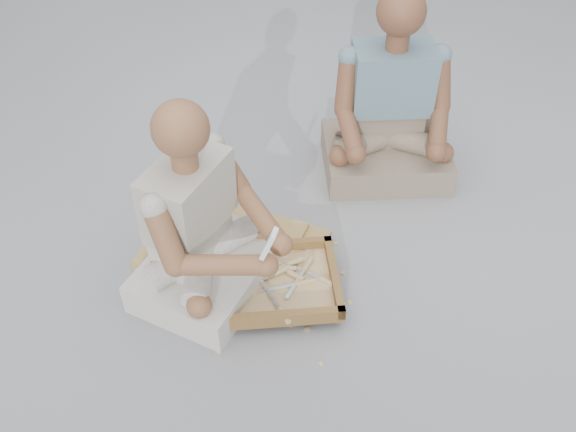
% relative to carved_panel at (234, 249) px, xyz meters
% --- Properties ---
extents(ground, '(60.00, 60.00, 0.00)m').
position_rel_carved_panel_xyz_m(ground, '(0.33, -0.19, -0.02)').
color(ground, '#9A9B9F').
rests_on(ground, ground).
extents(carved_panel, '(0.75, 0.58, 0.04)m').
position_rel_carved_panel_xyz_m(carved_panel, '(0.00, 0.00, 0.00)').
color(carved_panel, '#A88341').
rests_on(carved_panel, ground).
extents(tool_tray, '(0.55, 0.48, 0.06)m').
position_rel_carved_panel_xyz_m(tool_tray, '(0.20, -0.19, 0.04)').
color(tool_tray, brown).
rests_on(tool_tray, carved_panel).
extents(chisel_0, '(0.21, 0.10, 0.02)m').
position_rel_carved_panel_xyz_m(chisel_0, '(0.38, -0.14, 0.05)').
color(chisel_0, silver).
rests_on(chisel_0, tool_tray).
extents(chisel_1, '(0.18, 0.16, 0.02)m').
position_rel_carved_panel_xyz_m(chisel_1, '(0.20, -0.15, 0.06)').
color(chisel_1, silver).
rests_on(chisel_1, tool_tray).
extents(chisel_2, '(0.15, 0.19, 0.02)m').
position_rel_carved_panel_xyz_m(chisel_2, '(0.25, -0.32, 0.05)').
color(chisel_2, silver).
rests_on(chisel_2, tool_tray).
extents(chisel_3, '(0.21, 0.11, 0.02)m').
position_rel_carved_panel_xyz_m(chisel_3, '(0.29, -0.18, 0.05)').
color(chisel_3, silver).
rests_on(chisel_3, tool_tray).
extents(chisel_4, '(0.21, 0.11, 0.02)m').
position_rel_carved_panel_xyz_m(chisel_4, '(0.25, -0.14, 0.06)').
color(chisel_4, silver).
rests_on(chisel_4, tool_tray).
extents(chisel_5, '(0.13, 0.20, 0.02)m').
position_rel_carved_panel_xyz_m(chisel_5, '(0.17, -0.14, 0.06)').
color(chisel_5, silver).
rests_on(chisel_5, tool_tray).
extents(chisel_6, '(0.19, 0.15, 0.02)m').
position_rel_carved_panel_xyz_m(chisel_6, '(0.24, -0.10, 0.06)').
color(chisel_6, silver).
rests_on(chisel_6, tool_tray).
extents(chisel_7, '(0.22, 0.06, 0.02)m').
position_rel_carved_panel_xyz_m(chisel_7, '(0.21, -0.12, 0.06)').
color(chisel_7, silver).
rests_on(chisel_7, tool_tray).
extents(chisel_8, '(0.08, 0.22, 0.02)m').
position_rel_carved_panel_xyz_m(chisel_8, '(0.30, -0.10, 0.05)').
color(chisel_8, silver).
rests_on(chisel_8, tool_tray).
extents(wood_chip_0, '(0.02, 0.02, 0.00)m').
position_rel_carved_panel_xyz_m(wood_chip_0, '(0.13, -0.10, -0.02)').
color(wood_chip_0, tan).
rests_on(wood_chip_0, ground).
extents(wood_chip_1, '(0.02, 0.02, 0.00)m').
position_rel_carved_panel_xyz_m(wood_chip_1, '(0.40, 0.12, -0.02)').
color(wood_chip_1, tan).
rests_on(wood_chip_1, ground).
extents(wood_chip_2, '(0.02, 0.02, 0.00)m').
position_rel_carved_panel_xyz_m(wood_chip_2, '(0.44, -0.04, -0.02)').
color(wood_chip_2, tan).
rests_on(wood_chip_2, ground).
extents(wood_chip_3, '(0.02, 0.02, 0.00)m').
position_rel_carved_panel_xyz_m(wood_chip_3, '(0.28, 0.11, -0.02)').
color(wood_chip_3, tan).
rests_on(wood_chip_3, ground).
extents(wood_chip_4, '(0.02, 0.02, 0.00)m').
position_rel_carved_panel_xyz_m(wood_chip_4, '(0.41, -0.47, -0.02)').
color(wood_chip_4, tan).
rests_on(wood_chip_4, ground).
extents(wood_chip_5, '(0.02, 0.02, 0.00)m').
position_rel_carved_panel_xyz_m(wood_chip_5, '(0.06, 0.04, -0.02)').
color(wood_chip_5, tan).
rests_on(wood_chip_5, ground).
extents(wood_chip_6, '(0.02, 0.02, 0.00)m').
position_rel_carved_panel_xyz_m(wood_chip_6, '(0.28, -0.32, -0.02)').
color(wood_chip_6, tan).
rests_on(wood_chip_6, ground).
extents(wood_chip_7, '(0.02, 0.02, 0.00)m').
position_rel_carved_panel_xyz_m(wood_chip_7, '(0.30, 0.10, -0.02)').
color(wood_chip_7, tan).
rests_on(wood_chip_7, ground).
extents(wood_chip_8, '(0.02, 0.02, 0.00)m').
position_rel_carved_panel_xyz_m(wood_chip_8, '(0.01, -0.34, -0.02)').
color(wood_chip_8, tan).
rests_on(wood_chip_8, ground).
extents(wood_chip_9, '(0.02, 0.02, 0.00)m').
position_rel_carved_panel_xyz_m(wood_chip_9, '(0.05, -0.48, -0.02)').
color(wood_chip_9, tan).
rests_on(wood_chip_9, ground).
extents(wood_chip_10, '(0.02, 0.02, 0.00)m').
position_rel_carved_panel_xyz_m(wood_chip_10, '(0.05, -0.46, -0.02)').
color(wood_chip_10, tan).
rests_on(wood_chip_10, ground).
extents(wood_chip_11, '(0.02, 0.02, 0.00)m').
position_rel_carved_panel_xyz_m(wood_chip_11, '(0.28, -0.29, -0.02)').
color(wood_chip_11, tan).
rests_on(wood_chip_11, ground).
extents(wood_chip_12, '(0.02, 0.02, 0.00)m').
position_rel_carved_panel_xyz_m(wood_chip_12, '(0.48, -0.18, -0.02)').
color(wood_chip_12, tan).
rests_on(wood_chip_12, ground).
extents(wood_chip_13, '(0.02, 0.02, 0.00)m').
position_rel_carved_panel_xyz_m(wood_chip_13, '(0.06, 0.14, -0.02)').
color(wood_chip_13, tan).
rests_on(wood_chip_13, ground).
extents(wood_chip_14, '(0.02, 0.02, 0.00)m').
position_rel_carved_panel_xyz_m(wood_chip_14, '(0.34, -0.33, -0.02)').
color(wood_chip_14, tan).
rests_on(wood_chip_14, ground).
extents(craftsman, '(0.60, 0.62, 0.81)m').
position_rel_carved_panel_xyz_m(craftsman, '(-0.06, -0.17, 0.25)').
color(craftsman, silver).
rests_on(craftsman, ground).
extents(companion, '(0.63, 0.54, 0.85)m').
position_rel_carved_panel_xyz_m(companion, '(0.56, 0.65, 0.26)').
color(companion, '#80715C').
rests_on(companion, ground).
extents(mobile_phone, '(0.06, 0.05, 0.12)m').
position_rel_carved_panel_xyz_m(mobile_phone, '(0.21, -0.31, 0.38)').
color(mobile_phone, white).
rests_on(mobile_phone, craftsman).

